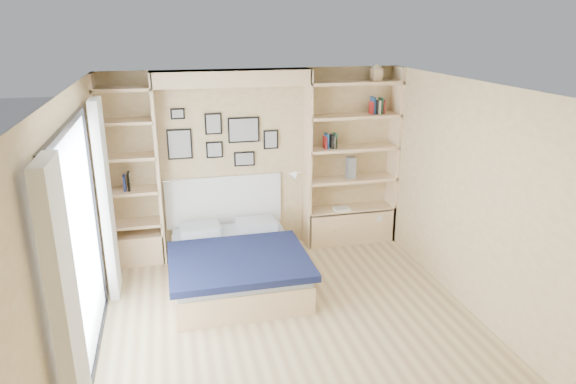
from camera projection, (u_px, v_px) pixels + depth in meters
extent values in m
plane|color=tan|center=(295.00, 330.00, 5.37)|extent=(4.50, 4.50, 0.00)
plane|color=#D7BE88|center=(255.00, 161.00, 7.05)|extent=(4.00, 0.00, 4.00)
plane|color=#D7BE88|center=(393.00, 360.00, 2.90)|extent=(4.00, 0.00, 4.00)
plane|color=#D7BE88|center=(76.00, 238.00, 4.53)|extent=(0.00, 4.50, 4.50)
plane|color=#D7BE88|center=(478.00, 203.00, 5.42)|extent=(0.00, 4.50, 4.50)
plane|color=white|center=(296.00, 89.00, 4.58)|extent=(4.50, 4.50, 0.00)
cube|color=beige|center=(158.00, 171.00, 6.60)|extent=(0.04, 0.35, 2.50)
cube|color=beige|center=(307.00, 161.00, 7.05)|extent=(0.04, 0.35, 2.50)
cube|color=beige|center=(232.00, 78.00, 6.46)|extent=(2.00, 0.35, 0.20)
cube|color=beige|center=(394.00, 156.00, 7.33)|extent=(0.04, 0.35, 2.50)
cube|color=beige|center=(102.00, 174.00, 6.45)|extent=(0.04, 0.35, 2.50)
cube|color=beige|center=(349.00, 225.00, 7.50)|extent=(1.30, 0.35, 0.50)
cube|color=beige|center=(137.00, 248.00, 6.86)|extent=(0.70, 0.35, 0.40)
cube|color=black|center=(65.00, 129.00, 4.23)|extent=(0.04, 2.08, 0.06)
cube|color=black|center=(96.00, 355.00, 4.92)|extent=(0.04, 2.08, 0.06)
cube|color=black|center=(62.00, 313.00, 3.65)|extent=(0.04, 0.06, 2.20)
cube|color=black|center=(95.00, 214.00, 5.53)|extent=(0.04, 0.06, 2.20)
cube|color=silver|center=(81.00, 252.00, 4.58)|extent=(0.01, 2.00, 2.20)
cube|color=white|center=(68.00, 327.00, 3.39)|extent=(0.10, 0.45, 2.30)
cube|color=white|center=(106.00, 201.00, 5.79)|extent=(0.10, 0.45, 2.30)
cube|color=beige|center=(350.00, 209.00, 7.43)|extent=(1.30, 0.35, 0.04)
cube|color=beige|center=(351.00, 179.00, 7.28)|extent=(1.30, 0.35, 0.04)
cube|color=beige|center=(352.00, 148.00, 7.14)|extent=(1.30, 0.35, 0.04)
cube|color=beige|center=(354.00, 116.00, 7.00)|extent=(1.30, 0.35, 0.04)
cube|color=beige|center=(355.00, 83.00, 6.86)|extent=(1.30, 0.35, 0.04)
cube|color=beige|center=(135.00, 224.00, 6.75)|extent=(0.70, 0.35, 0.04)
cube|color=beige|center=(132.00, 191.00, 6.60)|extent=(0.70, 0.35, 0.04)
cube|color=beige|center=(128.00, 157.00, 6.46)|extent=(0.70, 0.35, 0.04)
cube|color=beige|center=(125.00, 122.00, 6.32)|extent=(0.70, 0.35, 0.04)
cube|color=beige|center=(121.00, 89.00, 6.20)|extent=(0.70, 0.35, 0.04)
cube|color=beige|center=(236.00, 271.00, 6.31)|extent=(1.50, 1.87, 0.33)
cube|color=#B4BAC5|center=(235.00, 255.00, 6.24)|extent=(1.46, 1.83, 0.10)
cube|color=#121839|center=(239.00, 261.00, 5.93)|extent=(1.60, 1.31, 0.08)
cube|color=#B4BAC5|center=(200.00, 230.00, 6.71)|extent=(0.51, 0.37, 0.12)
cube|color=#B4BAC5|center=(256.00, 225.00, 6.88)|extent=(0.51, 0.37, 0.12)
cube|color=white|center=(224.00, 201.00, 7.09)|extent=(1.60, 0.04, 0.70)
cube|color=black|center=(180.00, 144.00, 6.71)|extent=(0.32, 0.02, 0.40)
cube|color=gray|center=(180.00, 144.00, 6.70)|extent=(0.28, 0.01, 0.36)
cube|color=black|center=(213.00, 124.00, 6.74)|extent=(0.22, 0.02, 0.28)
cube|color=gray|center=(213.00, 124.00, 6.73)|extent=(0.18, 0.01, 0.24)
cube|color=black|center=(214.00, 150.00, 6.85)|extent=(0.22, 0.02, 0.22)
cube|color=gray|center=(215.00, 150.00, 6.84)|extent=(0.18, 0.01, 0.18)
cube|color=black|center=(244.00, 130.00, 6.86)|extent=(0.42, 0.02, 0.34)
cube|color=gray|center=(244.00, 130.00, 6.85)|extent=(0.38, 0.01, 0.30)
cube|color=black|center=(244.00, 159.00, 6.98)|extent=(0.28, 0.02, 0.20)
cube|color=gray|center=(245.00, 159.00, 6.97)|extent=(0.24, 0.01, 0.16)
cube|color=black|center=(271.00, 139.00, 6.98)|extent=(0.20, 0.02, 0.26)
cube|color=gray|center=(271.00, 140.00, 6.97)|extent=(0.16, 0.01, 0.22)
cube|color=black|center=(178.00, 114.00, 6.59)|extent=(0.18, 0.02, 0.14)
cube|color=gray|center=(178.00, 114.00, 6.58)|extent=(0.14, 0.01, 0.10)
cylinder|color=silver|center=(170.00, 181.00, 6.61)|extent=(0.20, 0.02, 0.02)
cone|color=white|center=(178.00, 182.00, 6.63)|extent=(0.13, 0.12, 0.15)
cylinder|color=silver|center=(299.00, 173.00, 6.99)|extent=(0.20, 0.02, 0.02)
cone|color=white|center=(292.00, 175.00, 6.97)|extent=(0.13, 0.12, 0.15)
cube|color=#A51E1E|center=(325.00, 142.00, 7.02)|extent=(0.02, 0.15, 0.17)
cube|color=navy|center=(326.00, 141.00, 7.01)|extent=(0.03, 0.15, 0.21)
cube|color=black|center=(332.00, 141.00, 7.04)|extent=(0.03, 0.15, 0.19)
cube|color=#BFB28C|center=(334.00, 142.00, 7.05)|extent=(0.04, 0.15, 0.17)
cube|color=#26593F|center=(335.00, 141.00, 7.04)|extent=(0.03, 0.15, 0.21)
cube|color=#A51E1E|center=(372.00, 108.00, 7.02)|extent=(0.02, 0.15, 0.17)
cube|color=navy|center=(373.00, 105.00, 7.01)|extent=(0.03, 0.15, 0.23)
cube|color=black|center=(376.00, 107.00, 7.03)|extent=(0.03, 0.15, 0.19)
cube|color=#AFB083|center=(378.00, 107.00, 7.04)|extent=(0.04, 0.15, 0.18)
cube|color=#26593F|center=(381.00, 106.00, 7.04)|extent=(0.03, 0.15, 0.22)
cube|color=#A51E1E|center=(382.00, 106.00, 7.05)|extent=(0.03, 0.15, 0.20)
cube|color=navy|center=(125.00, 183.00, 6.55)|extent=(0.02, 0.15, 0.20)
cube|color=black|center=(129.00, 181.00, 6.55)|extent=(0.03, 0.15, 0.24)
cube|color=#BFB28C|center=(129.00, 182.00, 6.55)|extent=(0.03, 0.15, 0.22)
cube|color=beige|center=(376.00, 75.00, 6.89)|extent=(0.13, 0.13, 0.15)
cone|color=beige|center=(377.00, 66.00, 6.86)|extent=(0.20, 0.20, 0.08)
cube|color=slate|center=(351.00, 168.00, 7.22)|extent=(0.12, 0.12, 0.30)
cube|color=white|center=(342.00, 209.00, 7.33)|extent=(0.22, 0.16, 0.03)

